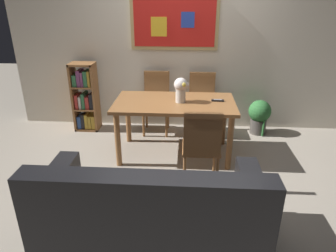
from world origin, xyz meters
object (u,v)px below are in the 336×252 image
object	(u,v)px
dining_chair_near_right	(202,143)
dining_table	(175,109)
tv_remote	(218,100)
dining_chair_far_right	(202,99)
bookshelf	(86,99)
flower_vase	(181,88)
leather_couch	(151,215)
potted_ivy	(259,115)
dining_chair_far_left	(156,97)

from	to	relation	value
dining_chair_near_right	dining_table	bearing A→B (deg)	113.12
dining_table	tv_remote	xyz separation A→B (m)	(0.54, 0.05, 0.11)
dining_chair_far_right	bookshelf	bearing A→B (deg)	179.69
dining_chair_far_right	tv_remote	distance (m)	0.74
dining_chair_near_right	flower_vase	xyz separation A→B (m)	(-0.24, 0.73, 0.37)
dining_chair_near_right	leather_couch	world-z (taller)	dining_chair_near_right
dining_table	leather_couch	size ratio (longest dim) A/B	0.83
dining_table	dining_chair_near_right	world-z (taller)	dining_chair_near_right
dining_table	flower_vase	size ratio (longest dim) A/B	4.92
potted_ivy	bookshelf	bearing A→B (deg)	-179.93
leather_couch	potted_ivy	world-z (taller)	leather_couch
dining_chair_far_left	tv_remote	xyz separation A→B (m)	(0.84, -0.72, 0.21)
potted_ivy	tv_remote	size ratio (longest dim) A/B	3.31
bookshelf	dining_chair_far_right	bearing A→B (deg)	-0.31
dining_chair_far_left	flower_vase	world-z (taller)	flower_vase
bookshelf	potted_ivy	distance (m)	2.65
dining_chair_far_right	tv_remote	world-z (taller)	dining_chair_far_right
tv_remote	bookshelf	bearing A→B (deg)	160.07
dining_chair_far_left	leather_couch	bearing A→B (deg)	-85.49
dining_chair_far_left	tv_remote	distance (m)	1.13
dining_table	dining_chair_near_right	xyz separation A→B (m)	(0.32, -0.74, -0.10)
dining_chair_far_right	potted_ivy	size ratio (longest dim) A/B	1.74
potted_ivy	flower_vase	xyz separation A→B (m)	(-1.17, -0.76, 0.62)
bookshelf	potted_ivy	world-z (taller)	bookshelf
bookshelf	potted_ivy	size ratio (longest dim) A/B	1.99
potted_ivy	dining_chair_near_right	bearing A→B (deg)	-121.97
dining_chair_far_left	potted_ivy	bearing A→B (deg)	-0.49
bookshelf	flower_vase	bearing A→B (deg)	-27.21
flower_vase	dining_table	bearing A→B (deg)	173.19
dining_chair_far_left	flower_vase	distance (m)	0.94
dining_chair_far_right	bookshelf	world-z (taller)	bookshelf
dining_chair_far_left	leather_couch	size ratio (longest dim) A/B	0.51
dining_chair_far_left	tv_remote	world-z (taller)	dining_chair_far_left
leather_couch	tv_remote	distance (m)	1.85
dining_table	potted_ivy	xyz separation A→B (m)	(1.25, 0.75, -0.34)
dining_chair_far_left	dining_chair_far_right	xyz separation A→B (m)	(0.68, -0.03, 0.00)
dining_chair_far_right	potted_ivy	bearing A→B (deg)	0.83
dining_table	dining_chair_far_left	distance (m)	0.83
dining_table	leather_couch	xyz separation A→B (m)	(-0.12, -1.63, -0.32)
potted_ivy	dining_table	bearing A→B (deg)	-148.96
dining_chair_far_right	flower_vase	xyz separation A→B (m)	(-0.30, -0.75, 0.37)
dining_chair_near_right	leather_couch	xyz separation A→B (m)	(-0.44, -0.89, -0.23)
bookshelf	tv_remote	xyz separation A→B (m)	(1.93, -0.70, 0.25)
dining_table	potted_ivy	size ratio (longest dim) A/B	2.87
dining_chair_near_right	potted_ivy	xyz separation A→B (m)	(0.93, 1.49, -0.25)
potted_ivy	flower_vase	distance (m)	1.53
leather_couch	bookshelf	size ratio (longest dim) A/B	1.73
dining_chair_far_right	dining_chair_near_right	bearing A→B (deg)	-92.20
bookshelf	flower_vase	world-z (taller)	bookshelf
leather_couch	dining_chair_near_right	bearing A→B (deg)	63.77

